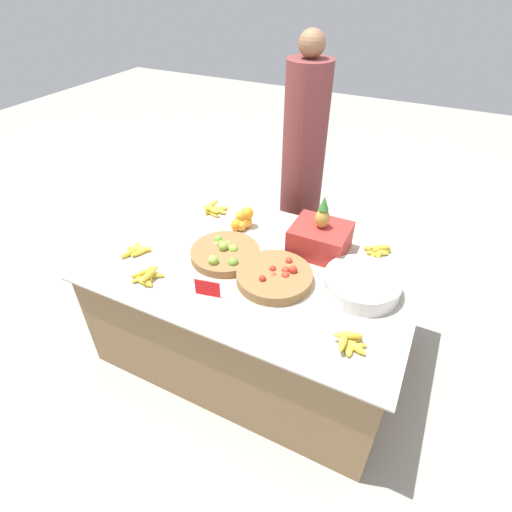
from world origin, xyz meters
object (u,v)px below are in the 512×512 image
tomato_basket (275,276)px  metal_bowl (361,284)px  lime_bowl (225,253)px  produce_crate (320,237)px  price_sign (207,288)px  vendor_person (302,174)px

tomato_basket → metal_bowl: bearing=16.3°
lime_bowl → metal_bowl: bearing=4.7°
metal_bowl → produce_crate: produce_crate is taller
lime_bowl → price_sign: bearing=-75.4°
tomato_basket → price_sign: 0.36m
produce_crate → vendor_person: 0.75m
produce_crate → price_sign: bearing=-121.4°
lime_bowl → tomato_basket: lime_bowl is taller
tomato_basket → produce_crate: produce_crate is taller
price_sign → vendor_person: bearing=77.9°
metal_bowl → produce_crate: 0.39m
price_sign → lime_bowl: bearing=93.0°
price_sign → metal_bowl: bearing=17.4°
produce_crate → metal_bowl: bearing=-37.2°
lime_bowl → price_sign: 0.33m
tomato_basket → vendor_person: vendor_person is taller
metal_bowl → price_sign: price_sign is taller
lime_bowl → metal_bowl: (0.77, 0.06, 0.02)m
lime_bowl → produce_crate: size_ratio=1.10×
tomato_basket → vendor_person: (-0.25, 1.01, 0.09)m
metal_bowl → vendor_person: 1.12m
lime_bowl → price_sign: (0.08, -0.32, 0.02)m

